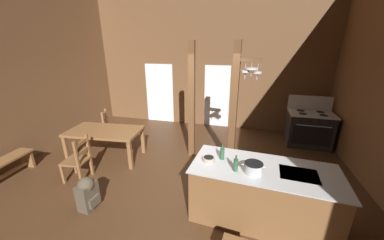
{
  "coord_description": "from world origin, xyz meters",
  "views": [
    {
      "loc": [
        1.31,
        -3.39,
        2.66
      ],
      "look_at": [
        0.21,
        0.89,
        1.11
      ],
      "focal_mm": 20.01,
      "sensor_mm": 36.0,
      "label": 1
    }
  ],
  "objects": [
    {
      "name": "bottle_short_on_counter",
      "position": [
        1.25,
        -0.61,
        1.02
      ],
      "size": [
        0.07,
        0.07,
        0.25
      ],
      "color": "#2D5638",
      "rests_on": "kitchen_island"
    },
    {
      "name": "dining_table",
      "position": [
        -1.9,
        0.68,
        0.65
      ],
      "size": [
        1.78,
        1.06,
        0.74
      ],
      "color": "brown",
      "rests_on": "ground_plane"
    },
    {
      "name": "bottle_tall_on_counter",
      "position": [
        1.02,
        -0.32,
        1.02
      ],
      "size": [
        0.07,
        0.07,
        0.25
      ],
      "color": "#2D5638",
      "rests_on": "kitchen_island"
    },
    {
      "name": "wall_back",
      "position": [
        0.0,
        3.66,
        2.21
      ],
      "size": [
        8.25,
        0.14,
        4.41
      ],
      "primitive_type": "cube",
      "color": "brown",
      "rests_on": "ground_plane"
    },
    {
      "name": "stockpot_on_counter",
      "position": [
        1.5,
        -0.6,
        1.0
      ],
      "size": [
        0.33,
        0.26,
        0.16
      ],
      "color": "silver",
      "rests_on": "kitchen_island"
    },
    {
      "name": "glazed_door_back_left",
      "position": [
        -1.68,
        3.59,
        1.02
      ],
      "size": [
        1.0,
        0.01,
        2.05
      ],
      "primitive_type": "cube",
      "color": "white",
      "rests_on": "ground_plane"
    },
    {
      "name": "ground_plane",
      "position": [
        0.0,
        0.0,
        -0.05
      ],
      "size": [
        8.25,
        7.99,
        0.1
      ],
      "primitive_type": "cube",
      "color": "#4C301C"
    },
    {
      "name": "kitchen_island",
      "position": [
        1.67,
        -0.43,
        0.46
      ],
      "size": [
        2.23,
        1.12,
        0.92
      ],
      "color": "brown",
      "rests_on": "ground_plane"
    },
    {
      "name": "backpack",
      "position": [
        -1.15,
        -0.93,
        0.31
      ],
      "size": [
        0.32,
        0.34,
        0.6
      ],
      "color": "#4C4233",
      "rests_on": "ground_plane"
    },
    {
      "name": "glazed_panel_back_right",
      "position": [
        0.37,
        3.59,
        1.02
      ],
      "size": [
        0.84,
        0.01,
        2.05
      ],
      "primitive_type": "cube",
      "color": "white",
      "rests_on": "ground_plane"
    },
    {
      "name": "mixing_bowl_on_counter",
      "position": [
        0.82,
        -0.43,
        0.95
      ],
      "size": [
        0.19,
        0.19,
        0.07
      ],
      "color": "#B2A893",
      "rests_on": "kitchen_island"
    },
    {
      "name": "stove_range",
      "position": [
        3.07,
        2.74,
        0.48
      ],
      "size": [
        1.16,
        0.84,
        1.32
      ],
      "color": "black",
      "rests_on": "ground_plane"
    },
    {
      "name": "ladderback_chair_by_post",
      "position": [
        -2.36,
        1.55,
        0.45
      ],
      "size": [
        0.58,
        0.58,
        0.95
      ],
      "color": "brown",
      "rests_on": "ground_plane"
    },
    {
      "name": "ladderback_chair_near_window",
      "position": [
        -1.9,
        -0.25,
        0.45
      ],
      "size": [
        0.49,
        0.49,
        0.95
      ],
      "color": "brown",
      "rests_on": "ground_plane"
    },
    {
      "name": "support_post_center",
      "position": [
        0.08,
        1.37,
        1.38
      ],
      "size": [
        0.14,
        0.14,
        2.76
      ],
      "color": "brown",
      "rests_on": "ground_plane"
    },
    {
      "name": "support_post_with_pot_rack",
      "position": [
        1.11,
        1.16,
        1.48
      ],
      "size": [
        0.59,
        0.25,
        2.76
      ],
      "color": "brown",
      "rests_on": "ground_plane"
    }
  ]
}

